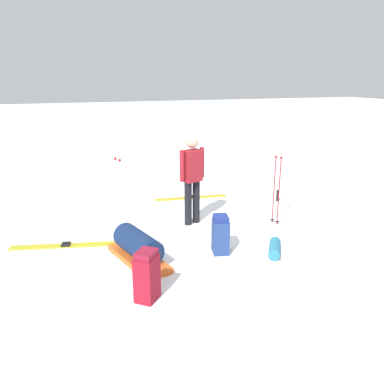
# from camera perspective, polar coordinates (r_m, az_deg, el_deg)

# --- Properties ---
(ground_plane) EXTENTS (80.00, 80.00, 0.00)m
(ground_plane) POSITION_cam_1_polar(r_m,az_deg,el_deg) (7.36, 0.00, -5.23)
(ground_plane) COLOR white
(skier_standing) EXTENTS (0.32, 0.54, 1.70)m
(skier_standing) POSITION_cam_1_polar(r_m,az_deg,el_deg) (7.27, 0.03, 2.41)
(skier_standing) COLOR black
(skier_standing) RESTS_ON ground_plane
(ski_pair_near) EXTENTS (0.40, 1.72, 0.05)m
(ski_pair_near) POSITION_cam_1_polar(r_m,az_deg,el_deg) (9.10, -0.14, -0.83)
(ski_pair_near) COLOR gold
(ski_pair_near) RESTS_ON ground_plane
(ski_pair_far) EXTENTS (0.62, 1.82, 0.05)m
(ski_pair_far) POSITION_cam_1_polar(r_m,az_deg,el_deg) (6.90, -18.14, -7.54)
(ski_pair_far) COLOR gold
(ski_pair_far) RESTS_ON ground_plane
(backpack_large_dark) EXTENTS (0.37, 0.32, 0.63)m
(backpack_large_dark) POSITION_cam_1_polar(r_m,az_deg,el_deg) (6.25, 4.24, -6.30)
(backpack_large_dark) COLOR navy
(backpack_large_dark) RESTS_ON ground_plane
(backpack_bright) EXTENTS (0.39, 0.38, 0.67)m
(backpack_bright) POSITION_cam_1_polar(r_m,az_deg,el_deg) (5.01, -6.69, -12.24)
(backpack_bright) COLOR maroon
(backpack_bright) RESTS_ON ground_plane
(ski_poles_planted_near) EXTENTS (0.19, 0.11, 1.34)m
(ski_poles_planted_near) POSITION_cam_1_polar(r_m,az_deg,el_deg) (7.49, 12.43, 0.75)
(ski_poles_planted_near) COLOR maroon
(ski_poles_planted_near) RESTS_ON ground_plane
(ski_poles_planted_far) EXTENTS (0.23, 0.12, 1.39)m
(ski_poles_planted_far) POSITION_cam_1_polar(r_m,az_deg,el_deg) (6.99, -10.72, -0.06)
(ski_poles_planted_far) COLOR #B4AFBF
(ski_poles_planted_far) RESTS_ON ground_plane
(gear_sled) EXTENTS (1.38, 0.77, 0.49)m
(gear_sled) POSITION_cam_1_polar(r_m,az_deg,el_deg) (6.04, -7.99, -8.16)
(gear_sled) COLOR #D9581D
(gear_sled) RESTS_ON ground_plane
(sleeping_mat_rolled) EXTENTS (0.56, 0.46, 0.18)m
(sleeping_mat_rolled) POSITION_cam_1_polar(r_m,az_deg,el_deg) (6.42, 12.13, -8.15)
(sleeping_mat_rolled) COLOR teal
(sleeping_mat_rolled) RESTS_ON ground_plane
(thermos_bottle) EXTENTS (0.07, 0.07, 0.26)m
(thermos_bottle) POSITION_cam_1_polar(r_m,az_deg,el_deg) (9.07, 12.58, -0.52)
(thermos_bottle) COLOR black
(thermos_bottle) RESTS_ON ground_plane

